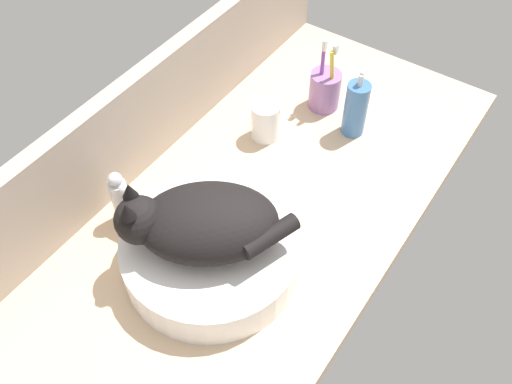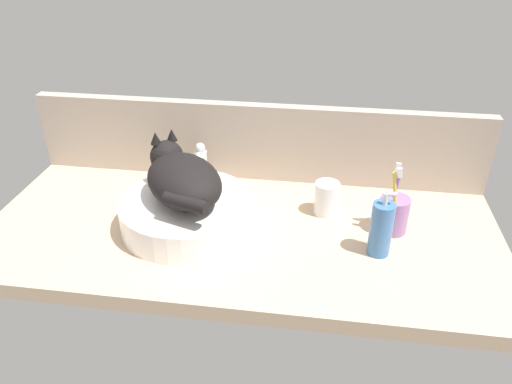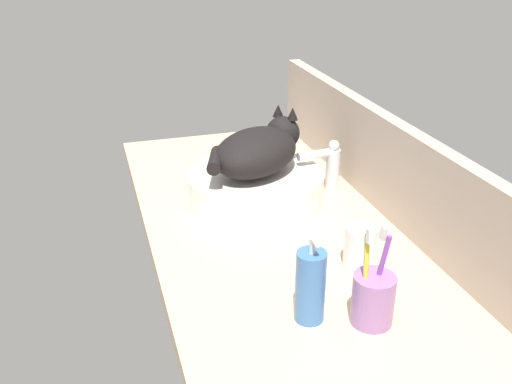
% 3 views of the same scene
% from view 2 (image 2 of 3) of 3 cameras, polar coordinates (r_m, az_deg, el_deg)
% --- Properties ---
extents(ground_plane, '(1.32, 0.59, 0.04)m').
position_cam_2_polar(ground_plane, '(1.30, -1.74, -4.79)').
color(ground_plane, '#D1B28E').
extents(backsplash_panel, '(1.32, 0.04, 0.23)m').
position_cam_2_polar(backsplash_panel, '(1.47, 0.03, 5.74)').
color(backsplash_panel, '#AD9E8E').
rests_on(backsplash_panel, ground_plane).
extents(sink_basin, '(0.34, 0.34, 0.08)m').
position_cam_2_polar(sink_basin, '(1.29, -7.91, -2.38)').
color(sink_basin, white).
rests_on(sink_basin, ground_plane).
extents(cat, '(0.29, 0.30, 0.14)m').
position_cam_2_polar(cat, '(1.25, -8.48, 1.63)').
color(cat, black).
rests_on(cat, sink_basin).
extents(faucet, '(0.04, 0.12, 0.14)m').
position_cam_2_polar(faucet, '(1.44, -6.38, 3.11)').
color(faucet, silver).
rests_on(faucet, ground_plane).
extents(soap_dispenser, '(0.05, 0.05, 0.17)m').
position_cam_2_polar(soap_dispenser, '(1.20, 14.11, -4.08)').
color(soap_dispenser, '#3F72B2').
rests_on(soap_dispenser, ground_plane).
extents(toothbrush_cup, '(0.07, 0.07, 0.19)m').
position_cam_2_polar(toothbrush_cup, '(1.30, 15.43, -2.38)').
color(toothbrush_cup, '#996BA8').
rests_on(toothbrush_cup, ground_plane).
extents(water_glass, '(0.07, 0.07, 0.09)m').
position_cam_2_polar(water_glass, '(1.34, 8.05, -0.90)').
color(water_glass, white).
rests_on(water_glass, ground_plane).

